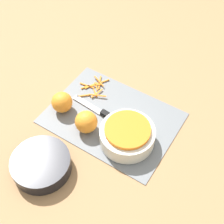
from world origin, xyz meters
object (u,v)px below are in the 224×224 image
knife (107,115)px  bowl_speckled (127,135)px  bowl_dark (41,164)px  orange_left (62,102)px  orange_right (86,122)px

knife → bowl_speckled: bearing=160.4°
bowl_dark → orange_left: 0.25m
knife → orange_left: bearing=25.1°
bowl_speckled → knife: (0.11, -0.05, -0.03)m
bowl_speckled → orange_left: size_ratio=2.44×
bowl_dark → knife: (-0.06, -0.29, -0.01)m
orange_left → bowl_speckled: bearing=-178.6°
orange_left → orange_right: size_ratio=0.97×
bowl_dark → knife: size_ratio=0.81×
bowl_dark → orange_right: 0.21m
orange_left → bowl_dark: bearing=112.3°
knife → orange_right: bearing=74.3°
knife → orange_right: size_ratio=2.98×
bowl_speckled → bowl_dark: 0.29m
knife → orange_left: 0.17m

